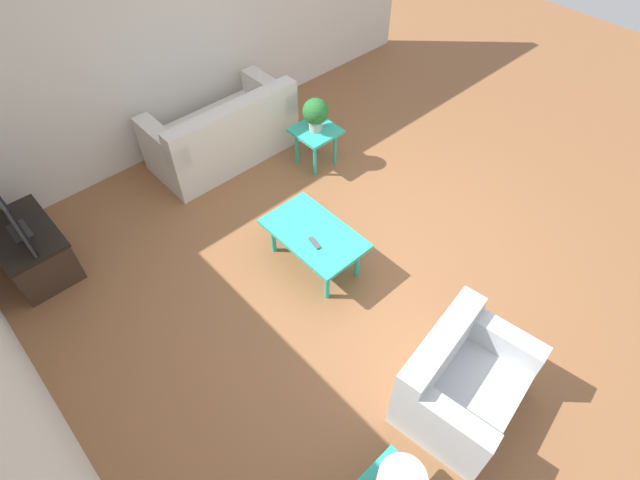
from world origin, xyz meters
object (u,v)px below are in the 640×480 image
sofa (224,135)px  potted_plant (316,113)px  armchair (460,383)px  tv_stand_chest (31,248)px  coffee_table (314,236)px  television (5,210)px  side_table_plant (316,135)px

sofa → potted_plant: (-0.83, -0.74, 0.38)m
sofa → armchair: (-3.86, 0.50, -0.02)m
sofa → tv_stand_chest: sofa is taller
coffee_table → television: 2.80m
sofa → side_table_plant: (-0.83, -0.74, 0.07)m
potted_plant → armchair: bearing=157.8°
tv_stand_chest → television: television is taller
armchair → potted_plant: potted_plant is taller
side_table_plant → sofa: bearing=41.5°
armchair → tv_stand_chest: armchair is taller
sofa → side_table_plant: size_ratio=3.51×
coffee_table → tv_stand_chest: bearing=48.4°
sofa → coffee_table: sofa is taller
armchair → tv_stand_chest: size_ratio=1.19×
armchair → coffee_table: size_ratio=1.09×
armchair → potted_plant: size_ratio=2.74×
side_table_plant → potted_plant: bearing=161.6°
sofa → coffee_table: bearing=80.3°
side_table_plant → potted_plant: potted_plant is taller
sofa → potted_plant: potted_plant is taller
sofa → armchair: sofa is taller
side_table_plant → potted_plant: 0.31m
tv_stand_chest → sofa: bearing=-86.1°
television → potted_plant: bearing=-101.9°
armchair → coffee_table: (1.86, -0.15, 0.08)m
television → tv_stand_chest: bearing=-90.0°
armchair → coffee_table: 1.87m
armchair → sofa: bearing=74.3°
coffee_table → television: (1.84, 2.07, 0.41)m
television → potted_plant: size_ratio=2.15×
sofa → television: size_ratio=2.01×
potted_plant → sofa: bearing=41.5°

